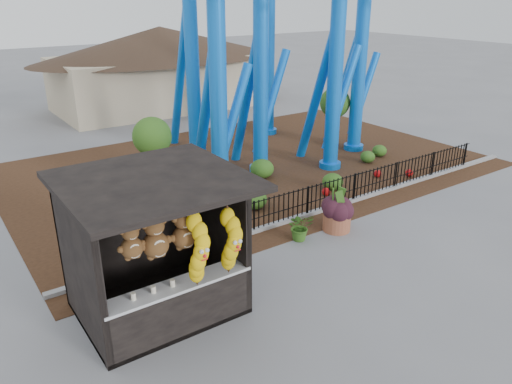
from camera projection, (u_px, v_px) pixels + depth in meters
ground at (299, 289)px, 11.65m from camera, size 120.00×120.00×0.00m
mulch_bed at (249, 166)px, 19.85m from camera, size 18.00×12.00×0.02m
curb at (336, 206)px, 16.03m from camera, size 18.00×0.18×0.12m
prize_booth at (160, 252)px, 10.17m from camera, size 3.50×3.40×3.12m
picket_fence at (357, 187)px, 16.34m from camera, size 12.20×0.06×1.00m
terracotta_planter at (337, 221)px, 14.44m from camera, size 0.83×0.83×0.56m
planter_foliage at (338, 202)px, 14.21m from camera, size 0.70×0.70×0.64m
potted_plant at (300, 226)px, 13.83m from camera, size 0.91×0.86×0.81m
landscaping at (303, 175)px, 17.97m from camera, size 8.52×3.63×0.70m
pavilion at (161, 54)px, 28.89m from camera, size 15.00×15.00×4.80m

